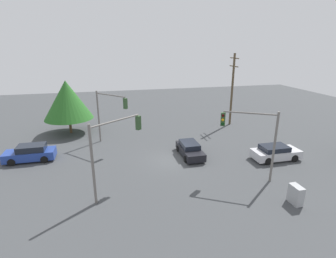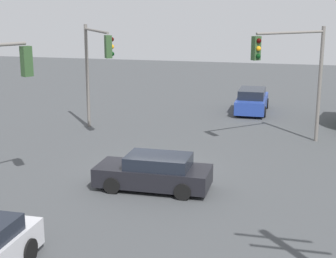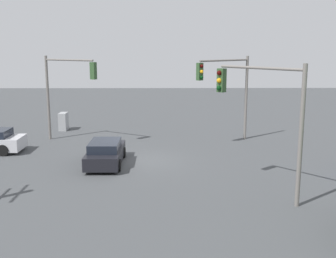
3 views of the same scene
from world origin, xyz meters
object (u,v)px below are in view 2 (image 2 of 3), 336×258
(traffic_signal_main, at_px, (294,65))
(traffic_signal_aux, at_px, (96,60))
(sedan_dark, at_px, (154,172))
(sedan_blue, at_px, (252,101))

(traffic_signal_main, distance_m, traffic_signal_aux, 9.84)
(sedan_dark, distance_m, traffic_signal_main, 9.29)
(traffic_signal_main, bearing_deg, sedan_dark, 13.65)
(traffic_signal_main, relative_size, traffic_signal_aux, 1.01)
(sedan_dark, relative_size, traffic_signal_aux, 0.75)
(traffic_signal_main, xyz_separation_m, traffic_signal_aux, (-9.84, -0.04, -0.01))
(sedan_dark, bearing_deg, sedan_blue, -9.07)
(sedan_blue, distance_m, traffic_signal_aux, 10.97)
(traffic_signal_aux, bearing_deg, traffic_signal_main, 53.53)
(sedan_dark, relative_size, traffic_signal_main, 0.75)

